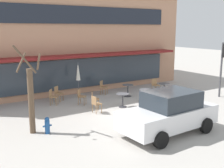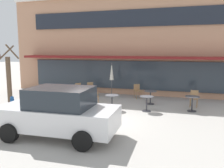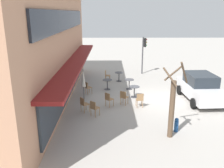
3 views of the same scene
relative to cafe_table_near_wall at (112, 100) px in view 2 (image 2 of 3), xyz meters
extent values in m
plane|color=#ADA8A0|center=(-0.38, -1.69, -0.52)|extent=(80.00, 80.00, 0.00)
cube|color=tan|center=(-0.38, 8.31, 3.01)|extent=(17.18, 8.00, 7.05)
cube|color=maroon|center=(-0.38, 3.76, 2.03)|extent=(14.60, 1.10, 0.16)
cube|color=#1E232D|center=(-0.38, 4.25, 4.56)|extent=(13.74, 0.10, 1.10)
cube|color=#2D3842|center=(-0.38, 4.25, 0.83)|extent=(13.74, 0.10, 1.90)
cylinder|color=#333338|center=(0.00, 0.00, -0.50)|extent=(0.44, 0.44, 0.03)
cylinder|color=#333338|center=(0.00, 0.00, -0.14)|extent=(0.07, 0.07, 0.70)
cylinder|color=#4C4C51|center=(0.00, 0.00, 0.23)|extent=(0.70, 0.70, 0.03)
cylinder|color=#333338|center=(1.69, 1.83, -0.50)|extent=(0.44, 0.44, 0.03)
cylinder|color=#333338|center=(1.69, 1.83, -0.14)|extent=(0.07, 0.07, 0.70)
cylinder|color=#4C4C51|center=(1.69, 1.83, 0.23)|extent=(0.70, 0.70, 0.03)
cylinder|color=#333338|center=(3.90, 0.88, -0.50)|extent=(0.44, 0.44, 0.03)
cylinder|color=#333338|center=(3.90, 0.88, -0.14)|extent=(0.07, 0.07, 0.70)
cylinder|color=#4C4C51|center=(3.90, 0.88, 0.23)|extent=(0.70, 0.70, 0.03)
cylinder|color=#333338|center=(1.74, 0.21, -0.50)|extent=(0.44, 0.44, 0.03)
cylinder|color=#333338|center=(1.74, 0.21, -0.14)|extent=(0.07, 0.07, 0.70)
cylinder|color=#4C4C51|center=(1.74, 0.21, 0.23)|extent=(0.70, 0.70, 0.03)
cylinder|color=#4C4C51|center=(-1.06, 3.28, 0.58)|extent=(0.04, 0.04, 2.20)
cone|color=silver|center=(-1.06, 3.28, 1.13)|extent=(0.28, 0.28, 1.10)
cylinder|color=#9E754C|center=(-1.05, 0.81, -0.29)|extent=(0.04, 0.04, 0.45)
cylinder|color=#9E754C|center=(-1.22, 0.52, -0.29)|extent=(0.04, 0.04, 0.45)
cylinder|color=#9E754C|center=(-1.35, 0.98, -0.29)|extent=(0.04, 0.04, 0.45)
cylinder|color=#9E754C|center=(-1.52, 0.69, -0.29)|extent=(0.04, 0.04, 0.45)
cube|color=#9E754C|center=(-1.29, 0.75, -0.05)|extent=(0.55, 0.55, 0.04)
cube|color=#9E754C|center=(-1.44, 0.84, 0.17)|extent=(0.24, 0.37, 0.40)
cylinder|color=#9E754C|center=(-1.39, 1.67, -0.29)|extent=(0.04, 0.04, 0.45)
cylinder|color=#9E754C|center=(-1.63, 1.43, -0.29)|extent=(0.04, 0.04, 0.45)
cylinder|color=#9E754C|center=(-1.63, 1.91, -0.29)|extent=(0.04, 0.04, 0.45)
cylinder|color=#9E754C|center=(-1.87, 1.67, -0.29)|extent=(0.04, 0.04, 0.45)
cube|color=#9E754C|center=(-1.63, 1.67, -0.05)|extent=(0.57, 0.57, 0.04)
cube|color=#9E754C|center=(-1.76, 1.80, 0.17)|extent=(0.31, 0.31, 0.40)
cylinder|color=#9E754C|center=(-1.55, 0.04, -0.29)|extent=(0.04, 0.04, 0.45)
cylinder|color=#9E754C|center=(-1.52, -0.29, -0.29)|extent=(0.04, 0.04, 0.45)
cylinder|color=#9E754C|center=(-1.89, 0.02, -0.29)|extent=(0.04, 0.04, 0.45)
cylinder|color=#9E754C|center=(-1.86, -0.32, -0.29)|extent=(0.04, 0.04, 0.45)
cube|color=#9E754C|center=(-1.71, -0.14, -0.05)|extent=(0.43, 0.43, 0.04)
cube|color=#9E754C|center=(-1.89, -0.15, 0.17)|extent=(0.07, 0.40, 0.40)
cylinder|color=#9E754C|center=(4.15, 1.63, -0.29)|extent=(0.04, 0.04, 0.45)
cylinder|color=#9E754C|center=(3.81, 1.67, -0.29)|extent=(0.04, 0.04, 0.45)
cylinder|color=#9E754C|center=(4.19, 1.97, -0.29)|extent=(0.04, 0.04, 0.45)
cylinder|color=#9E754C|center=(3.85, 2.01, -0.29)|extent=(0.04, 0.04, 0.45)
cube|color=#9E754C|center=(4.00, 1.82, -0.05)|extent=(0.44, 0.44, 0.04)
cube|color=#9E754C|center=(4.02, 2.00, 0.17)|extent=(0.40, 0.08, 0.40)
cylinder|color=#9E754C|center=(0.95, 3.11, -0.29)|extent=(0.04, 0.04, 0.45)
cylinder|color=#9E754C|center=(0.68, 2.91, -0.29)|extent=(0.04, 0.04, 0.45)
cylinder|color=#9E754C|center=(0.75, 3.39, -0.29)|extent=(0.04, 0.04, 0.45)
cylinder|color=#9E754C|center=(0.47, 3.18, -0.29)|extent=(0.04, 0.04, 0.45)
cube|color=#9E754C|center=(0.71, 3.15, -0.05)|extent=(0.56, 0.56, 0.04)
cube|color=#9E754C|center=(0.60, 3.29, 0.17)|extent=(0.34, 0.27, 0.40)
cylinder|color=#9E754C|center=(-2.75, 2.49, -0.29)|extent=(0.04, 0.04, 0.45)
cylinder|color=#9E754C|center=(-2.97, 2.22, -0.29)|extent=(0.04, 0.04, 0.45)
cylinder|color=#9E754C|center=(-3.02, 2.70, -0.29)|extent=(0.04, 0.04, 0.45)
cylinder|color=#9E754C|center=(-3.23, 2.44, -0.29)|extent=(0.04, 0.04, 0.45)
cube|color=#9E754C|center=(-2.99, 2.46, -0.05)|extent=(0.56, 0.56, 0.04)
cube|color=#9E754C|center=(-3.13, 2.58, 0.17)|extent=(0.29, 0.33, 0.40)
cylinder|color=#9E754C|center=(-2.20, 3.05, -0.29)|extent=(0.04, 0.04, 0.45)
cylinder|color=#9E754C|center=(-2.46, 2.84, -0.29)|extent=(0.04, 0.04, 0.45)
cylinder|color=#9E754C|center=(-2.41, 3.31, -0.29)|extent=(0.04, 0.04, 0.45)
cylinder|color=#9E754C|center=(-2.67, 3.10, -0.29)|extent=(0.04, 0.04, 0.45)
cube|color=#9E754C|center=(-2.43, 3.08, -0.05)|extent=(0.56, 0.56, 0.04)
cube|color=#9E754C|center=(-2.55, 3.22, 0.17)|extent=(0.34, 0.28, 0.40)
cube|color=silver|center=(-0.68, -4.18, 0.18)|extent=(4.27, 1.97, 0.76)
cube|color=#232B33|center=(-0.53, -4.17, 0.90)|extent=(2.16, 1.69, 0.68)
cylinder|color=black|center=(-1.95, -5.13, -0.20)|extent=(0.65, 0.25, 0.64)
cylinder|color=black|center=(-2.02, -3.34, -0.20)|extent=(0.65, 0.25, 0.64)
cylinder|color=black|center=(0.65, -5.03, -0.20)|extent=(0.65, 0.25, 0.64)
cylinder|color=black|center=(0.58, -3.23, -0.20)|extent=(0.65, 0.25, 0.64)
cylinder|color=brown|center=(-5.34, -1.12, 0.82)|extent=(0.24, 0.24, 2.68)
cylinder|color=brown|center=(-4.97, -1.17, 2.42)|extent=(0.20, 0.80, 0.77)
cylinder|color=brown|center=(-5.58, -0.87, 2.41)|extent=(0.60, 0.58, 0.74)
cylinder|color=#1E4C8C|center=(-4.86, -1.53, -0.24)|extent=(0.20, 0.20, 0.55)
sphere|color=#1E4C8C|center=(-4.86, -1.53, 0.09)|extent=(0.19, 0.19, 0.19)
cylinder|color=#1E4C8C|center=(-4.99, -1.53, -0.19)|extent=(0.10, 0.07, 0.07)
cylinder|color=#1E4C8C|center=(-4.73, -1.53, -0.19)|extent=(0.10, 0.07, 0.07)
camera|label=1|loc=(-8.58, -12.13, 3.74)|focal=45.00mm
camera|label=2|loc=(3.55, -11.27, 2.53)|focal=38.00mm
camera|label=3|loc=(-15.10, 1.65, 4.98)|focal=38.00mm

